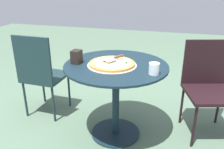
# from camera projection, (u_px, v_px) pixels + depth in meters

# --- Properties ---
(ground_plane) EXTENTS (10.00, 10.00, 0.00)m
(ground_plane) POSITION_uv_depth(u_px,v_px,m) (115.00, 133.00, 2.32)
(ground_plane) COLOR #556E58
(patio_table) EXTENTS (0.91, 0.91, 0.72)m
(patio_table) POSITION_uv_depth(u_px,v_px,m) (116.00, 84.00, 2.12)
(patio_table) COLOR #142630
(patio_table) RESTS_ON ground
(pizza_on_tray) EXTENTS (0.43, 0.43, 0.04)m
(pizza_on_tray) POSITION_uv_depth(u_px,v_px,m) (112.00, 64.00, 2.02)
(pizza_on_tray) COLOR silver
(pizza_on_tray) RESTS_ON patio_table
(pizza_server) EXTENTS (0.15, 0.20, 0.02)m
(pizza_server) POSITION_uv_depth(u_px,v_px,m) (115.00, 58.00, 2.05)
(pizza_server) COLOR silver
(pizza_server) RESTS_ON pizza_on_tray
(drinking_cup) EXTENTS (0.08, 0.08, 0.09)m
(drinking_cup) POSITION_uv_depth(u_px,v_px,m) (154.00, 69.00, 1.82)
(drinking_cup) COLOR white
(drinking_cup) RESTS_ON patio_table
(napkin_dispenser) EXTENTS (0.08, 0.10, 0.12)m
(napkin_dispenser) POSITION_uv_depth(u_px,v_px,m) (77.00, 57.00, 2.06)
(napkin_dispenser) COLOR black
(napkin_dispenser) RESTS_ON patio_table
(patio_chair_near) EXTENTS (0.42, 0.42, 0.91)m
(patio_chair_near) POSITION_uv_depth(u_px,v_px,m) (41.00, 72.00, 2.45)
(patio_chair_near) COLOR #192E31
(patio_chair_near) RESTS_ON ground
(patio_chair_far) EXTENTS (0.55, 0.55, 0.89)m
(patio_chair_far) POSITION_uv_depth(u_px,v_px,m) (209.00, 82.00, 2.20)
(patio_chair_far) COLOR black
(patio_chair_far) RESTS_ON ground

